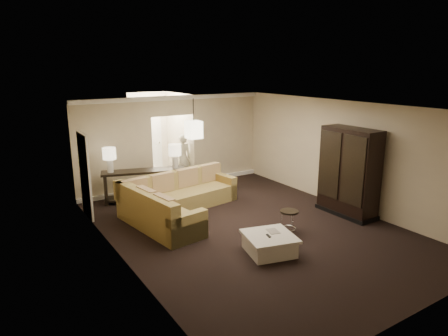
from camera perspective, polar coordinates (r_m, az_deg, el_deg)
ground at (r=9.37m, az=3.85°, el=-8.58°), size 8.00×8.00×0.00m
wall_back at (r=12.28m, az=-7.19°, el=3.70°), size 6.00×0.04×2.80m
wall_front at (r=6.34m, az=26.25°, el=-7.96°), size 6.00×0.04×2.80m
wall_left at (r=7.59m, az=-14.57°, el=-3.35°), size 0.04×8.00×2.80m
wall_right at (r=10.93m, az=16.75°, el=1.88°), size 0.04×8.00×2.80m
ceiling at (r=8.67m, az=4.16°, el=8.71°), size 6.00×8.00×0.02m
crown_molding at (r=12.06m, az=-7.29°, el=9.89°), size 6.00×0.10×0.12m
baseboard at (r=12.55m, az=-6.90°, el=-2.35°), size 6.00×0.10×0.12m
side_door at (r=10.29m, az=-19.23°, el=-1.08°), size 0.05×0.90×2.10m
foyer at (r=13.51m, az=-9.65°, el=4.15°), size 1.44×2.02×2.80m
sectional_sofa at (r=10.08m, az=-6.89°, el=-4.67°), size 3.29×2.87×0.95m
coffee_table at (r=8.19m, az=6.50°, el=-10.67°), size 1.16×1.16×0.40m
console_table at (r=11.27m, az=-11.32°, el=-2.03°), size 2.32×1.16×0.88m
armoire at (r=10.36m, az=17.39°, el=-0.81°), size 0.65×1.53×2.20m
drink_table at (r=9.13m, az=9.28°, el=-6.90°), size 0.41×0.41×0.51m
table_lamp_left at (r=11.05m, az=-16.06°, el=1.66°), size 0.35×0.35×0.67m
table_lamp_right at (r=11.16m, az=-7.03°, el=2.24°), size 0.35×0.35×0.67m
pendant_light at (r=11.04m, az=-4.35°, el=5.49°), size 0.38×0.38×1.09m
person at (r=12.88m, az=-5.95°, el=1.77°), size 0.66×0.48×1.72m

